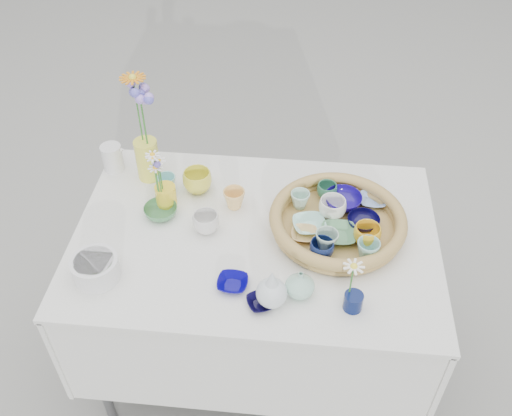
# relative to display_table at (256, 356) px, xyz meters

# --- Properties ---
(ground) EXTENTS (80.00, 80.00, 0.00)m
(ground) POSITION_rel_display_table_xyz_m (0.00, 0.00, 0.00)
(ground) COLOR gray
(display_table) EXTENTS (1.26, 0.86, 0.77)m
(display_table) POSITION_rel_display_table_xyz_m (0.00, 0.00, 0.00)
(display_table) COLOR silver
(display_table) RESTS_ON ground
(wicker_tray) EXTENTS (0.47, 0.47, 0.08)m
(wicker_tray) POSITION_rel_display_table_xyz_m (0.28, 0.05, 0.80)
(wicker_tray) COLOR #9D7E4B
(wicker_tray) RESTS_ON display_table
(tray_ceramic_0) EXTENTS (0.16, 0.16, 0.04)m
(tray_ceramic_0) POSITION_rel_display_table_xyz_m (0.30, 0.16, 0.80)
(tray_ceramic_0) COLOR navy
(tray_ceramic_0) RESTS_ON wicker_tray
(tray_ceramic_1) EXTENTS (0.14, 0.14, 0.04)m
(tray_ceramic_1) POSITION_rel_display_table_xyz_m (0.37, 0.06, 0.80)
(tray_ceramic_1) COLOR black
(tray_ceramic_1) RESTS_ON wicker_tray
(tray_ceramic_2) EXTENTS (0.12, 0.12, 0.07)m
(tray_ceramic_2) POSITION_rel_display_table_xyz_m (0.38, -0.02, 0.82)
(tray_ceramic_2) COLOR gold
(tray_ceramic_2) RESTS_ON wicker_tray
(tray_ceramic_3) EXTENTS (0.13, 0.13, 0.03)m
(tray_ceramic_3) POSITION_rel_display_table_xyz_m (0.28, -0.01, 0.80)
(tray_ceramic_3) COLOR #558C60
(tray_ceramic_3) RESTS_ON wicker_tray
(tray_ceramic_4) EXTENTS (0.09, 0.09, 0.07)m
(tray_ceramic_4) POSITION_rel_display_table_xyz_m (0.24, -0.06, 0.82)
(tray_ceramic_4) COLOR #96B7A2
(tray_ceramic_4) RESTS_ON wicker_tray
(tray_ceramic_5) EXTENTS (0.14, 0.14, 0.03)m
(tray_ceramic_5) POSITION_rel_display_table_xyz_m (0.18, 0.03, 0.80)
(tray_ceramic_5) COLOR #A5E5D7
(tray_ceramic_5) RESTS_ON wicker_tray
(tray_ceramic_6) EXTENTS (0.08, 0.08, 0.06)m
(tray_ceramic_6) POSITION_rel_display_table_xyz_m (0.15, 0.14, 0.82)
(tray_ceramic_6) COLOR #A6CEBA
(tray_ceramic_6) RESTS_ON wicker_tray
(tray_ceramic_7) EXTENTS (0.12, 0.12, 0.08)m
(tray_ceramic_7) POSITION_rel_display_table_xyz_m (0.26, 0.10, 0.82)
(tray_ceramic_7) COLOR white
(tray_ceramic_7) RESTS_ON wicker_tray
(tray_ceramic_8) EXTENTS (0.10, 0.10, 0.02)m
(tray_ceramic_8) POSITION_rel_display_table_xyz_m (0.41, 0.18, 0.80)
(tray_ceramic_8) COLOR #84A3DE
(tray_ceramic_8) RESTS_ON wicker_tray
(tray_ceramic_9) EXTENTS (0.10, 0.10, 0.06)m
(tray_ceramic_9) POSITION_rel_display_table_xyz_m (0.23, -0.10, 0.82)
(tray_ceramic_9) COLOR #0E1A49
(tray_ceramic_9) RESTS_ON wicker_tray
(tray_ceramic_10) EXTENTS (0.09, 0.09, 0.02)m
(tray_ceramic_10) POSITION_rel_display_table_xyz_m (0.17, -0.01, 0.79)
(tray_ceramic_10) COLOR tan
(tray_ceramic_10) RESTS_ON wicker_tray
(tray_ceramic_11) EXTENTS (0.09, 0.09, 0.07)m
(tray_ceramic_11) POSITION_rel_display_table_xyz_m (0.38, -0.09, 0.82)
(tray_ceramic_11) COLOR #7FB8AF
(tray_ceramic_11) RESTS_ON wicker_tray
(tray_ceramic_12) EXTENTS (0.10, 0.10, 0.06)m
(tray_ceramic_12) POSITION_rel_display_table_xyz_m (0.24, 0.20, 0.81)
(tray_ceramic_12) COLOR #337B58
(tray_ceramic_12) RESTS_ON wicker_tray
(loose_ceramic_0) EXTENTS (0.11, 0.11, 0.09)m
(loose_ceramic_0) POSITION_rel_display_table_xyz_m (-0.24, 0.21, 0.81)
(loose_ceramic_0) COLOR yellow
(loose_ceramic_0) RESTS_ON display_table
(loose_ceramic_1) EXTENTS (0.08, 0.08, 0.07)m
(loose_ceramic_1) POSITION_rel_display_table_xyz_m (-0.09, 0.13, 0.80)
(loose_ceramic_1) COLOR #EDBD6A
(loose_ceramic_1) RESTS_ON display_table
(loose_ceramic_2) EXTENTS (0.14, 0.14, 0.04)m
(loose_ceramic_2) POSITION_rel_display_table_xyz_m (-0.35, 0.06, 0.78)
(loose_ceramic_2) COLOR #3E7949
(loose_ceramic_2) RESTS_ON display_table
(loose_ceramic_3) EXTENTS (0.10, 0.10, 0.07)m
(loose_ceramic_3) POSITION_rel_display_table_xyz_m (-0.17, 0.00, 0.80)
(loose_ceramic_3) COLOR silver
(loose_ceramic_3) RESTS_ON display_table
(loose_ceramic_4) EXTENTS (0.10, 0.10, 0.02)m
(loose_ceramic_4) POSITION_rel_display_table_xyz_m (-0.05, -0.24, 0.78)
(loose_ceramic_4) COLOR #06016B
(loose_ceramic_4) RESTS_ON display_table
(loose_ceramic_5) EXTENTS (0.09, 0.09, 0.06)m
(loose_ceramic_5) POSITION_rel_display_table_xyz_m (-0.35, 0.20, 0.80)
(loose_ceramic_5) COLOR #88D5D3
(loose_ceramic_5) RESTS_ON display_table
(loose_ceramic_6) EXTENTS (0.11, 0.11, 0.02)m
(loose_ceramic_6) POSITION_rel_display_table_xyz_m (0.05, -0.30, 0.78)
(loose_ceramic_6) COLOR black
(loose_ceramic_6) RESTS_ON display_table
(fluted_bowl) EXTENTS (0.19, 0.19, 0.08)m
(fluted_bowl) POSITION_rel_display_table_xyz_m (-0.49, -0.24, 0.80)
(fluted_bowl) COLOR silver
(fluted_bowl) RESTS_ON display_table
(bud_vase_paleblue) EXTENTS (0.12, 0.12, 0.15)m
(bud_vase_paleblue) POSITION_rel_display_table_xyz_m (0.08, -0.29, 0.84)
(bud_vase_paleblue) COLOR silver
(bud_vase_paleblue) RESTS_ON display_table
(bud_vase_seafoam) EXTENTS (0.11, 0.11, 0.10)m
(bud_vase_seafoam) POSITION_rel_display_table_xyz_m (0.16, -0.25, 0.81)
(bud_vase_seafoam) COLOR #95C5AF
(bud_vase_seafoam) RESTS_ON display_table
(bud_vase_cobalt) EXTENTS (0.07, 0.07, 0.06)m
(bud_vase_cobalt) POSITION_rel_display_table_xyz_m (0.33, -0.28, 0.79)
(bud_vase_cobalt) COLOR #061140
(bud_vase_cobalt) RESTS_ON display_table
(single_daisy) EXTENTS (0.09, 0.09, 0.13)m
(single_daisy) POSITION_rel_display_table_xyz_m (0.31, -0.27, 0.88)
(single_daisy) COLOR white
(single_daisy) RESTS_ON bud_vase_cobalt
(tall_vase_yellow) EXTENTS (0.10, 0.10, 0.17)m
(tall_vase_yellow) POSITION_rel_display_table_xyz_m (-0.44, 0.27, 0.85)
(tall_vase_yellow) COLOR #D8D643
(tall_vase_yellow) RESTS_ON display_table
(gerbera) EXTENTS (0.14, 0.14, 0.28)m
(gerbera) POSITION_rel_display_table_xyz_m (-0.45, 0.28, 1.06)
(gerbera) COLOR orange
(gerbera) RESTS_ON tall_vase_yellow
(hydrangea) EXTENTS (0.10, 0.10, 0.29)m
(hydrangea) POSITION_rel_display_table_xyz_m (-0.42, 0.26, 1.04)
(hydrangea) COLOR #5854C2
(hydrangea) RESTS_ON tall_vase_yellow
(white_pitcher) EXTENTS (0.12, 0.10, 0.11)m
(white_pitcher) POSITION_rel_display_table_xyz_m (-0.59, 0.31, 0.82)
(white_pitcher) COLOR silver
(white_pitcher) RESTS_ON display_table
(daisy_cup) EXTENTS (0.10, 0.10, 0.08)m
(daisy_cup) POSITION_rel_display_table_xyz_m (-0.34, 0.12, 0.81)
(daisy_cup) COLOR yellow
(daisy_cup) RESTS_ON display_table
(daisy_posy) EXTENTS (0.08, 0.08, 0.16)m
(daisy_posy) POSITION_rel_display_table_xyz_m (-0.35, 0.11, 0.92)
(daisy_posy) COLOR white
(daisy_posy) RESTS_ON daisy_cup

